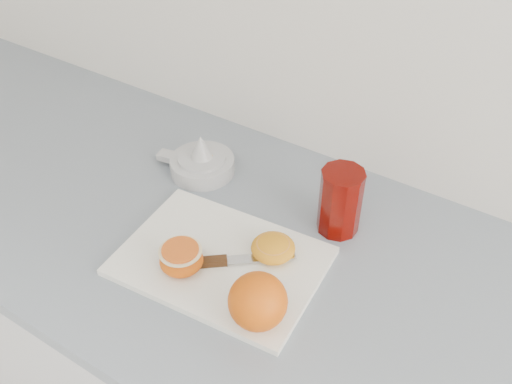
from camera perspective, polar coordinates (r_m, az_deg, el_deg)
cutting_board at (r=0.95m, az=-3.54°, el=-6.90°), size 0.35×0.26×0.01m
whole_orange at (r=0.83m, az=0.18°, el=-10.88°), size 0.09×0.09×0.09m
half_orange at (r=0.93m, az=-7.49°, el=-6.64°), size 0.07×0.07×0.04m
squeezed_shell at (r=0.94m, az=1.72°, el=-5.59°), size 0.07×0.07×0.03m
paring_knife at (r=0.94m, az=-4.49°, el=-6.96°), size 0.17×0.14×0.01m
citrus_juicer at (r=1.13m, az=-5.48°, el=2.99°), size 0.16×0.13×0.09m
red_tumbler at (r=0.99m, az=8.40°, el=-1.13°), size 0.08×0.08×0.12m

